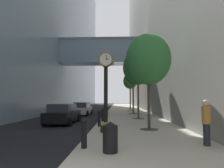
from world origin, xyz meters
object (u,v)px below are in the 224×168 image
Objects in this scene: bollard_nearest at (84,133)px; car_black_near at (63,114)px; bollard_third at (99,118)px; bollard_fourth at (103,114)px; street_tree_mid_near at (138,68)px; street_tree_far at (130,81)px; trash_bin at (110,137)px; bollard_fifth at (105,112)px; car_silver_mid at (82,109)px; bollard_sixth at (107,110)px; street_tree_near at (148,60)px; pedestrian_walking at (206,121)px; street_tree_mid_far at (133,76)px; street_clock at (106,86)px.

car_black_near is (-3.14, 8.34, 0.06)m from bollard_nearest.
bollard_fourth is at bearing 90.00° from bollard_third.
street_tree_mid_near is (3.12, 5.22, 4.17)m from bollard_third.
street_tree_far is at bearing 68.36° from car_black_near.
trash_bin is 9.82m from car_black_near.
bollard_fifth is 5.45m from car_silver_mid.
bollard_nearest is 0.25× the size of car_black_near.
trash_bin is (-2.12, -11.71, -4.21)m from street_tree_mid_near.
street_tree_mid_near reaches higher than trash_bin.
street_tree_mid_near is at bearing 24.12° from car_black_near.
car_black_near is at bearing -155.88° from street_tree_mid_near.
bollard_sixth is at bearing 90.00° from bollard_third.
car_black_near is at bearing 149.50° from street_tree_near.
bollard_sixth is (0.00, 2.96, 0.00)m from bollard_fifth.
street_tree_near reaches higher than bollard_third.
pedestrian_walking is (4.77, -14.22, 0.39)m from bollard_sixth.
bollard_nearest is at bearing -90.00° from bollard_sixth.
bollard_nearest is 18.37m from street_tree_mid_far.
street_tree_far is at bearing 90.00° from street_tree_near.
bollard_sixth is at bearing 92.95° from street_clock.
street_tree_mid_near is (2.55, 7.45, 2.20)m from street_clock.
street_tree_mid_near is at bearing -12.73° from bollard_fifth.
car_silver_mid is (-7.83, 15.78, -0.34)m from pedestrian_walking.
car_silver_mid is (-6.17, 5.22, -4.13)m from street_tree_mid_near.
street_tree_near is at bearing 56.14° from bollard_nearest.
street_clock is at bearing -85.99° from bollard_fifth.
car_black_near is 1.05× the size of car_silver_mid.
car_silver_mid is (-3.63, 12.67, -1.93)m from street_clock.
car_silver_mid is (-3.05, 7.48, 0.05)m from bollard_fourth.
street_tree_near is (3.12, -10.16, 3.67)m from bollard_sixth.
street_clock reaches higher than bollard_fifth.
bollard_fourth is 0.19× the size of street_tree_far.
bollard_fourth is 16.07m from street_tree_far.
bollard_sixth is 5.88m from street_tree_mid_far.
car_silver_mid is (-3.05, 10.44, 0.05)m from bollard_third.
street_clock is 20.69m from street_tree_far.
street_tree_mid_far is at bearing 90.00° from street_tree_near.
bollard_sixth is (0.00, 8.88, 0.00)m from bollard_third.
bollard_third and bollard_sixth have the same top height.
bollard_fifth is 12.46m from trash_bin.
bollard_fifth is 0.19× the size of street_tree_near.
car_black_near is (-7.91, 7.75, -0.33)m from pedestrian_walking.
street_tree_near is 5.55× the size of trash_bin.
street_tree_far is (3.12, 9.31, 4.03)m from bollard_sixth.
bollard_nearest is 8.91m from car_black_near.
bollard_nearest is at bearing -69.37° from car_black_near.
car_black_near is (-3.14, -6.47, 0.06)m from bollard_sixth.
pedestrian_walking reaches higher than bollard_third.
bollard_fourth and bollard_fifth have the same top height.
car_black_near is (-3.14, 2.42, 0.06)m from bollard_third.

